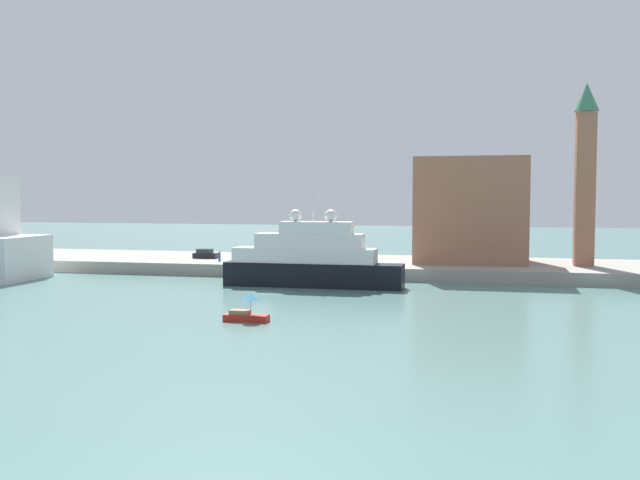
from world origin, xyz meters
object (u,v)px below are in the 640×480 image
small_motorboat (246,312)px  person_figure (219,256)px  harbor_building (471,210)px  parked_car (206,254)px  mooring_bollard (337,264)px  bell_tower (585,168)px  large_yacht (311,260)px

small_motorboat → person_figure: (-18.37, 40.18, 1.64)m
harbor_building → parked_car: size_ratio=4.23×
mooring_bollard → person_figure: bearing=168.0°
mooring_bollard → parked_car: bearing=160.2°
harbor_building → person_figure: 39.26m
person_figure → harbor_building: bearing=11.4°
bell_tower → mooring_bollard: bearing=-164.8°
bell_tower → large_yacht: bearing=-152.5°
harbor_building → large_yacht: bearing=-133.3°
mooring_bollard → harbor_building: bearing=32.7°
small_motorboat → bell_tower: (35.43, 45.36, 15.02)m
bell_tower → parked_car: 59.46m
bell_tower → parked_car: size_ratio=6.68×
harbor_building → mooring_bollard: 23.05m
small_motorboat → harbor_building: harbor_building is taller
harbor_building → person_figure: (-37.83, -7.65, -7.18)m
large_yacht → person_figure: large_yacht is taller
harbor_building → parked_car: harbor_building is taller
small_motorboat → person_figure: size_ratio=2.67×
bell_tower → person_figure: (-53.80, -5.19, -13.39)m
parked_car → person_figure: 5.99m
mooring_bollard → large_yacht: bearing=-99.5°
large_yacht → mooring_bollard: large_yacht is taller
small_motorboat → bell_tower: size_ratio=0.16×
bell_tower → mooring_bollard: bell_tower is taller
small_motorboat → mooring_bollard: size_ratio=4.95×
small_motorboat → mooring_bollard: small_motorboat is taller
harbor_building → bell_tower: size_ratio=0.63×
small_motorboat → large_yacht: bearing=90.9°
person_figure → large_yacht: bearing=-36.9°
bell_tower → parked_car: bearing=-179.2°
parked_car → person_figure: bearing=-46.8°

